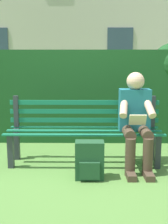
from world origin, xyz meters
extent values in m
plane|color=#517F38|center=(0.00, 0.00, 0.00)|extent=(60.00, 60.00, 0.00)
cube|color=#2D3338|center=(-0.90, 0.16, 0.21)|extent=(0.07, 0.07, 0.42)
cube|color=#2D3338|center=(0.90, 0.16, 0.21)|extent=(0.07, 0.07, 0.42)
cube|color=#2D3338|center=(-0.90, -0.16, 0.21)|extent=(0.07, 0.07, 0.42)
cube|color=#2D3338|center=(0.90, -0.16, 0.21)|extent=(0.07, 0.07, 0.42)
cube|color=#197251|center=(0.00, -0.21, 0.43)|extent=(1.96, 0.06, 0.02)
cube|color=#197251|center=(0.00, 0.00, 0.43)|extent=(1.96, 0.06, 0.02)
cube|color=#197251|center=(0.00, 0.21, 0.43)|extent=(1.96, 0.06, 0.02)
cube|color=#2D3338|center=(-0.90, -0.20, 0.65)|extent=(0.06, 0.06, 0.41)
cube|color=#2D3338|center=(0.90, -0.20, 0.65)|extent=(0.06, 0.06, 0.41)
cube|color=#197251|center=(0.00, -0.20, 0.53)|extent=(1.96, 0.02, 0.06)
cube|color=#197251|center=(0.00, -0.20, 0.65)|extent=(1.96, 0.02, 0.06)
cube|color=#197251|center=(0.00, -0.20, 0.77)|extent=(1.96, 0.02, 0.06)
cube|color=#1E6672|center=(-0.63, -0.02, 0.70)|extent=(0.38, 0.22, 0.52)
sphere|color=#D8AD8C|center=(-0.63, 0.00, 1.06)|extent=(0.22, 0.22, 0.22)
cylinder|color=#473828|center=(-0.73, 0.19, 0.46)|extent=(0.13, 0.42, 0.13)
cylinder|color=#473828|center=(-0.53, 0.19, 0.46)|extent=(0.13, 0.42, 0.13)
cylinder|color=#473828|center=(-0.73, 0.40, 0.22)|extent=(0.12, 0.12, 0.44)
cylinder|color=#473828|center=(-0.53, 0.40, 0.22)|extent=(0.12, 0.12, 0.44)
cube|color=#473828|center=(-0.73, 0.48, 0.04)|extent=(0.10, 0.24, 0.07)
cube|color=#473828|center=(-0.53, 0.48, 0.04)|extent=(0.10, 0.24, 0.07)
cylinder|color=#D8AD8C|center=(-0.78, 0.12, 0.76)|extent=(0.14, 0.32, 0.26)
cylinder|color=#D8AD8C|center=(-0.48, 0.12, 0.76)|extent=(0.14, 0.32, 0.26)
cube|color=beige|center=(-0.63, 0.24, 0.62)|extent=(0.20, 0.07, 0.13)
cube|color=#19471E|center=(0.12, -1.33, 0.74)|extent=(5.14, 0.76, 1.48)
sphere|color=#19471E|center=(1.40, -1.41, 1.18)|extent=(0.61, 0.61, 0.61)
cube|color=beige|center=(1.01, -8.44, 3.33)|extent=(8.81, 2.97, 6.66)
cube|color=#334756|center=(-1.19, -6.94, 1.87)|extent=(0.90, 0.04, 1.20)
cube|color=#1E4728|center=(-0.07, 0.49, 0.21)|extent=(0.32, 0.18, 0.43)
cube|color=#1E4728|center=(-0.07, 0.59, 0.13)|extent=(0.22, 0.04, 0.19)
cylinder|color=#1E4728|center=(-0.16, 0.38, 0.24)|extent=(0.04, 0.04, 0.26)
cylinder|color=#1E4728|center=(0.03, 0.38, 0.24)|extent=(0.04, 0.04, 0.26)
camera|label=1|loc=(-0.04, 3.60, 1.30)|focal=46.83mm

